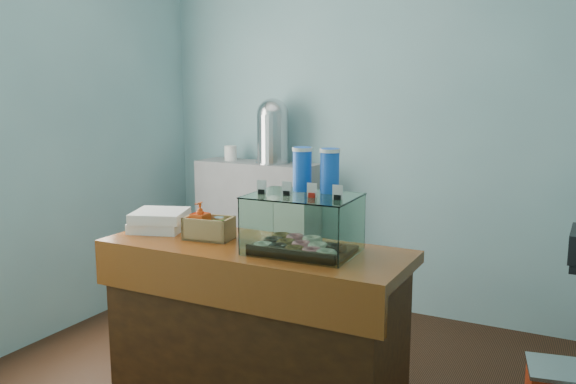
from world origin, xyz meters
The scene contains 7 objects.
room_shell centered at (0.03, 0.01, 1.71)m, with size 3.54×3.04×2.82m.
counter centered at (0.00, -0.25, 0.46)m, with size 1.60×0.60×0.90m.
back_shelf centered at (-0.90, 1.32, 0.55)m, with size 1.00×0.32×1.10m, color #969799.
display_case centered at (0.27, -0.22, 1.07)m, with size 0.53×0.40×0.50m.
condiment_crate centered at (-0.29, -0.25, 0.97)m, with size 0.27×0.18×0.20m.
pastry_boxes centered at (-0.64, -0.21, 0.96)m, with size 0.37×0.37×0.11m.
coffee_urn centered at (-0.75, 1.31, 1.37)m, with size 0.28×0.28×0.51m.
Camera 1 is at (1.55, -2.84, 1.71)m, focal length 38.00 mm.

